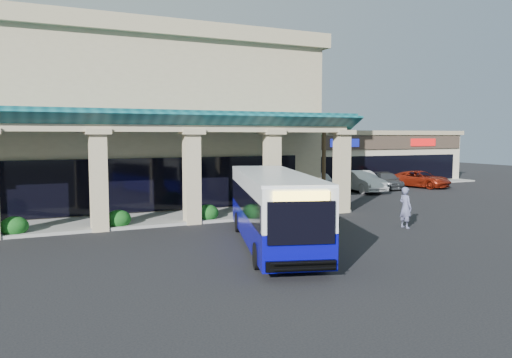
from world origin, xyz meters
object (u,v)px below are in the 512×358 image
car_white (361,181)px  pedestrian (405,207)px  car_red (387,181)px  car_gray (420,179)px  car_silver (319,182)px  transit_bus (273,210)px

car_white → pedestrian: bearing=-114.0°
pedestrian → car_white: pedestrian is taller
car_red → car_gray: car_gray is taller
pedestrian → car_silver: (3.96, 14.13, -0.14)m
car_silver → car_red: (7.12, 0.61, -0.20)m
transit_bus → car_red: 24.28m
pedestrian → car_white: 15.43m
car_gray → car_silver: bearing=162.0°
pedestrian → transit_bus: bearing=94.1°
pedestrian → car_red: pedestrian is taller
transit_bus → car_silver: size_ratio=2.10×
car_white → car_red: (3.60, 1.25, -0.18)m
transit_bus → car_silver: (11.51, 14.94, -0.62)m
pedestrian → car_red: bearing=-38.9°
pedestrian → car_silver: 14.68m
transit_bus → car_gray: size_ratio=2.06×
pedestrian → car_silver: size_ratio=0.40×
car_gray → car_white: bearing=167.6°
transit_bus → car_gray: transit_bus is taller
pedestrian → car_white: (7.48, 13.49, -0.16)m
car_silver → car_white: (3.52, -0.64, -0.02)m
car_red → pedestrian: bearing=-104.8°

